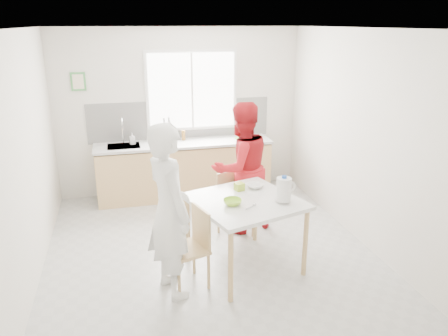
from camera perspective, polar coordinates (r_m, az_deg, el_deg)
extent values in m
plane|color=#B7B7B2|center=(5.64, -1.91, -10.78)|extent=(4.50, 4.50, 0.00)
plane|color=silver|center=(7.28, -5.74, 7.26)|extent=(4.00, 0.00, 4.00)
plane|color=silver|center=(3.10, 6.62, -8.75)|extent=(4.00, 0.00, 4.00)
plane|color=silver|center=(5.12, -24.54, 0.81)|extent=(0.00, 4.50, 4.50)
plane|color=silver|center=(5.85, 17.53, 3.69)|extent=(0.00, 4.50, 4.50)
plane|color=white|center=(4.92, -2.26, 17.80)|extent=(4.50, 4.50, 0.00)
cube|color=white|center=(7.23, -4.23, 10.04)|extent=(1.50, 0.03, 1.30)
cube|color=white|center=(7.21, -4.20, 10.02)|extent=(1.40, 0.02, 1.20)
cube|color=white|center=(7.21, -4.19, 10.02)|extent=(0.03, 0.03, 1.20)
cube|color=white|center=(7.29, -5.70, 6.28)|extent=(3.00, 0.02, 0.65)
cube|color=#469C4C|center=(7.13, -18.51, 10.66)|extent=(0.22, 0.02, 0.28)
cube|color=beige|center=(7.12, -18.52, 10.64)|extent=(0.16, 0.01, 0.22)
cube|color=#DCB676|center=(7.23, -5.17, -0.36)|extent=(2.80, 0.60, 0.86)
cube|color=#3F3326|center=(7.36, -5.08, -3.16)|extent=(2.80, 0.54, 0.10)
cube|color=silver|center=(7.09, -5.28, 3.23)|extent=(2.84, 0.64, 0.04)
cube|color=#A5A5AA|center=(7.02, -12.97, 2.71)|extent=(0.50, 0.40, 0.03)
cylinder|color=silver|center=(7.13, -13.11, 4.56)|extent=(0.02, 0.02, 0.36)
torus|color=silver|center=(7.02, -13.21, 5.85)|extent=(0.02, 0.18, 0.18)
cube|color=white|center=(4.94, 2.78, -4.38)|extent=(1.39, 1.39, 0.04)
cylinder|color=#DCB676|center=(4.54, 0.87, -12.87)|extent=(0.06, 0.06, 0.79)
cylinder|color=#DCB676|center=(5.30, -4.76, -8.05)|extent=(0.06, 0.06, 0.79)
cylinder|color=#DCB676|center=(5.06, 10.56, -9.69)|extent=(0.06, 0.06, 0.79)
cylinder|color=#DCB676|center=(5.75, 4.13, -5.81)|extent=(0.06, 0.06, 0.79)
cube|color=#DCB676|center=(4.79, -4.94, -10.60)|extent=(0.51, 0.51, 0.04)
cube|color=#DCB676|center=(4.75, -3.00, -7.62)|extent=(0.14, 0.38, 0.43)
cylinder|color=#DCB676|center=(4.98, -7.62, -12.50)|extent=(0.03, 0.03, 0.42)
cylinder|color=#DCB676|center=(4.71, -5.87, -14.43)|extent=(0.03, 0.03, 0.42)
cylinder|color=#DCB676|center=(5.10, -3.95, -11.54)|extent=(0.03, 0.03, 0.42)
cylinder|color=#DCB676|center=(4.84, -2.02, -13.34)|extent=(0.03, 0.03, 0.42)
cube|color=#DCB676|center=(5.86, 1.55, -4.98)|extent=(0.49, 0.49, 0.04)
cube|color=#DCB676|center=(5.92, 0.64, -2.38)|extent=(0.37, 0.14, 0.41)
cylinder|color=#DCB676|center=(5.74, 0.99, -7.94)|extent=(0.03, 0.03, 0.41)
cylinder|color=#DCB676|center=(5.91, 3.81, -7.17)|extent=(0.03, 0.03, 0.41)
cylinder|color=#DCB676|center=(6.01, -0.72, -6.70)|extent=(0.03, 0.03, 0.41)
cylinder|color=#DCB676|center=(6.17, 2.03, -6.01)|extent=(0.03, 0.03, 0.41)
imported|color=white|center=(4.50, -7.16, -5.65)|extent=(0.62, 0.78, 1.86)
imported|color=red|center=(5.88, 2.26, 0.01)|extent=(1.03, 0.90, 1.79)
imported|color=#9FD932|center=(4.78, 1.12, -4.47)|extent=(0.25, 0.25, 0.06)
imported|color=white|center=(5.28, 4.02, -2.34)|extent=(0.25, 0.25, 0.05)
cylinder|color=white|center=(4.85, 7.81, -2.79)|extent=(0.16, 0.16, 0.26)
cylinder|color=blue|center=(4.80, 7.88, -1.20)|extent=(0.05, 0.05, 0.03)
torus|color=white|center=(4.87, 8.72, -2.45)|extent=(0.13, 0.06, 0.13)
cube|color=#96B62A|center=(5.19, 2.02, -2.44)|extent=(0.12, 0.12, 0.09)
cylinder|color=#A5A5AA|center=(4.72, 3.45, -5.11)|extent=(0.14, 0.11, 0.01)
cube|color=#70B62A|center=(7.26, 3.04, 3.87)|extent=(0.39, 0.31, 0.01)
cylinder|color=black|center=(7.09, -7.78, 4.63)|extent=(0.07, 0.07, 0.32)
cylinder|color=black|center=(7.20, -7.15, 4.81)|extent=(0.07, 0.07, 0.30)
cylinder|color=brown|center=(7.18, -5.32, 4.26)|extent=(0.06, 0.06, 0.16)
imported|color=#999999|center=(7.07, -11.89, 3.79)|extent=(0.09, 0.09, 0.18)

